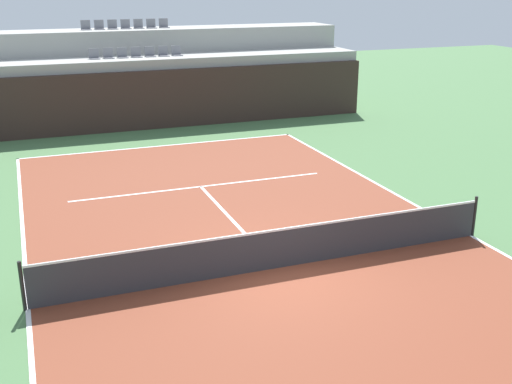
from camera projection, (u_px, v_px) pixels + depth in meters
The scene contains 13 objects.
ground_plane at pixel (277, 268), 14.54m from camera, with size 80.00×80.00×0.00m, color #477042.
court_surface at pixel (277, 268), 14.54m from camera, with size 11.00×24.00×0.01m, color brown.
baseline_far at pixel (163, 146), 25.12m from camera, with size 11.00×0.10×0.00m, color white.
sideline_left at pixel (28, 309), 12.71m from camera, with size 0.10×24.00×0.00m, color white.
sideline_right at pixel (471, 236), 16.36m from camera, with size 0.10×24.00×0.00m, color white.
service_line_far at pixel (201, 187), 20.20m from camera, with size 8.26×0.10×0.00m, color white.
centre_service_line at pixel (233, 221), 17.37m from camera, with size 0.10×6.40×0.00m, color white.
back_wall at pixel (145, 101), 27.55m from camera, with size 21.00×0.30×2.56m, color #33231E.
stands_tier_lower at pixel (139, 91), 28.67m from camera, with size 21.00×2.40×3.00m, color #9E9E99.
stands_tier_upper at pixel (129, 72), 30.63m from camera, with size 21.00×2.40×4.07m, color #9E9E99.
seating_row_lower at pixel (136, 54), 28.24m from camera, with size 4.15×0.44×0.44m.
seating_row_upper at pixel (126, 26), 30.02m from camera, with size 4.15×0.44×0.44m.
tennis_net at pixel (277, 248), 14.37m from camera, with size 11.08×0.08×1.07m.
Camera 1 is at (-5.11, -12.17, 6.35)m, focal length 44.18 mm.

